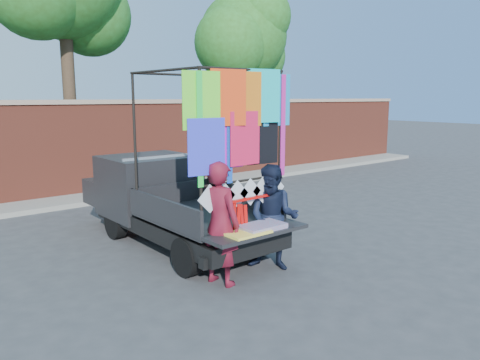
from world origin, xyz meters
TOP-DOWN VIEW (x-y plane):
  - ground at (0.00, 0.00)m, footprint 90.00×90.00m
  - brick_wall at (0.00, 7.00)m, footprint 30.00×0.45m
  - curb at (0.00, 6.30)m, footprint 30.00×1.20m
  - tree_right at (7.52, 8.12)m, footprint 4.20×3.30m
  - pickup_truck at (0.49, 2.18)m, footprint 1.95×4.90m
  - woman at (-0.00, -0.29)m, footprint 0.58×0.74m
  - man at (1.00, -0.34)m, footprint 0.98×1.02m
  - streamer_bundle at (0.41, -0.33)m, footprint 0.86×0.07m

SIDE VIEW (x-z plane):
  - ground at x=0.00m, z-range 0.00..0.00m
  - curb at x=0.00m, z-range 0.00..0.12m
  - pickup_truck at x=0.49m, z-range -0.76..2.32m
  - man at x=1.00m, z-range 0.00..1.66m
  - woman at x=0.00m, z-range 0.00..1.80m
  - streamer_bundle at x=0.41m, z-range 0.72..1.32m
  - brick_wall at x=0.00m, z-range 0.02..2.63m
  - tree_right at x=7.52m, z-range 1.44..8.06m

